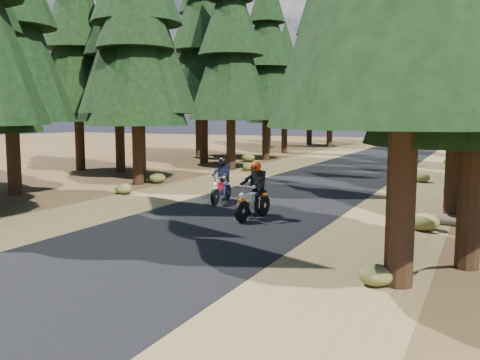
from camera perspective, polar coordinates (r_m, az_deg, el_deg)
name	(u,v)px	position (r m, az deg, el deg)	size (l,w,h in m)	color
ground	(218,223)	(15.67, -2.33, -4.61)	(120.00, 120.00, 0.00)	#412F17
road	(279,199)	(20.17, 4.21, -1.98)	(6.00, 100.00, 0.01)	black
shoulder_l	(175,191)	(22.20, -6.96, -1.20)	(3.20, 100.00, 0.01)	brown
shoulder_r	(406,208)	(19.05, 17.27, -2.82)	(3.20, 100.00, 0.01)	brown
pine_forest	(371,39)	(35.70, 13.80, 14.45)	(34.59, 55.08, 16.32)	black
understory_shrubs	(345,184)	(22.71, 11.13, -0.43)	(15.69, 31.91, 0.67)	#474C1E
rider_lead	(253,200)	(16.17, 1.41, -2.14)	(0.83, 2.00, 1.73)	beige
rider_follow	(221,188)	(19.09, -2.02, -0.85)	(0.72, 1.86, 1.62)	#A80B16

